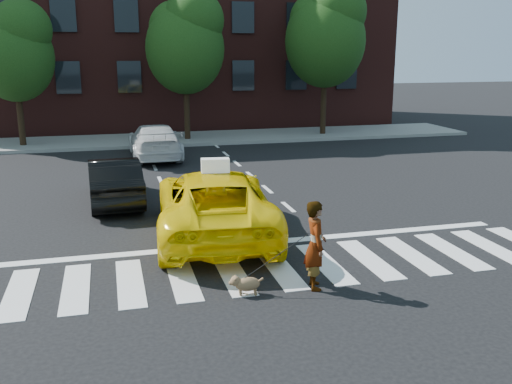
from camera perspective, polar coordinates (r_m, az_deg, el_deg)
ground at (r=11.79m, az=2.37°, el=-7.60°), size 120.00×120.00×0.00m
crosswalk at (r=11.79m, az=2.37°, el=-7.58°), size 13.00×2.40×0.01m
stop_line at (r=13.23m, az=0.35°, el=-5.11°), size 12.00×0.30×0.01m
sidewalk_far at (r=28.48m, az=-7.98°, el=5.27°), size 30.00×4.00×0.15m
building at (r=35.66m, az=-9.82°, el=16.50°), size 26.00×10.00×12.00m
tree_left at (r=27.72m, az=-23.01°, el=13.15°), size 3.39×3.38×6.50m
tree_mid at (r=27.73m, az=-7.06°, el=14.98°), size 3.69×3.69×7.10m
tree_right at (r=29.52m, az=7.03°, el=15.71°), size 4.00×4.00×7.70m
taxi at (r=13.66m, az=-4.18°, el=-1.08°), size 3.23×5.96×1.59m
black_sedan at (r=17.01m, az=-14.00°, el=1.12°), size 1.59×4.11×1.34m
white_suv at (r=23.84m, az=-10.09°, el=5.02°), size 2.00×4.84×1.40m
woman at (r=10.63m, az=5.96°, el=-5.29°), size 0.49×0.67×1.68m
dog at (r=10.49m, az=-1.10°, el=-9.15°), size 0.64×0.32×0.37m
taxi_sign at (r=13.25m, az=-4.10°, el=2.68°), size 0.68×0.35×0.32m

